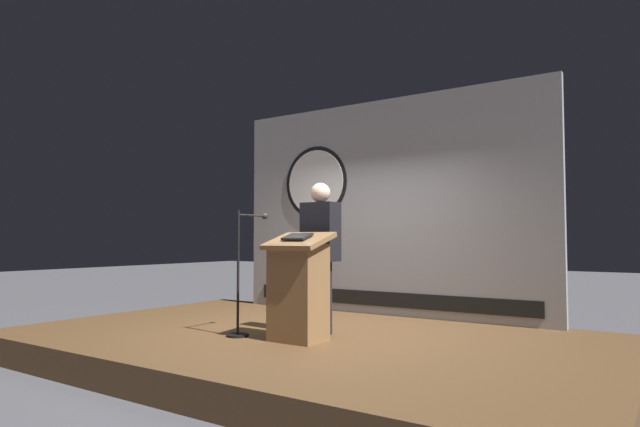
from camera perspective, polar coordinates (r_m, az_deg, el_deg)
ground_plane at (r=6.11m, az=-1.41°, el=-15.39°), size 40.00×40.00×0.00m
stage_platform at (r=6.08m, az=-1.41°, el=-14.01°), size 6.40×4.00×0.30m
banner_display at (r=7.58m, az=6.55°, el=0.69°), size 4.67×0.12×2.99m
podium at (r=5.58m, az=-2.32°, el=-7.90°), size 0.64×0.49×1.12m
speaker_person at (r=5.99m, az=0.04°, el=-4.54°), size 0.40×0.26×1.67m
microphone_stand at (r=5.96m, az=-8.25°, el=-8.13°), size 0.24×0.59×1.35m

